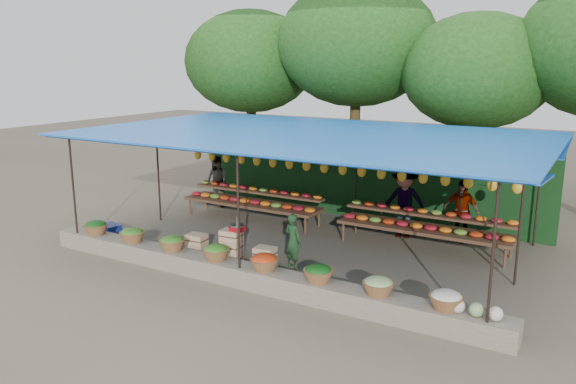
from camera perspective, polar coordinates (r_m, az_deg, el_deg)
The scene contains 16 objects.
ground at distance 13.89m, azimuth 1.99°, elevation -5.60°, with size 60.00×60.00×0.00m, color brown.
stone_curb at distance 11.61m, azimuth -4.51°, elevation -8.40°, with size 10.60×0.55×0.40m, color #655E51.
stall_canopy at distance 13.33m, azimuth 2.21°, elevation 5.45°, with size 10.80×6.60×2.82m.
produce_baskets at distance 11.54m, azimuth -4.95°, elevation -6.62°, with size 8.98×0.58×0.34m.
netting_backdrop at distance 16.32m, azimuth 7.26°, elevation 1.68°, with size 10.60×0.06×2.50m, color #174119.
tree_row at distance 18.59m, azimuth 12.69°, elevation 13.56°, with size 16.51×5.50×7.12m.
fruit_table_left at distance 16.07m, azimuth -3.56°, elevation -0.77°, with size 4.21×0.95×0.93m.
fruit_table_right at distance 14.01m, azimuth 13.76°, elevation -3.21°, with size 4.21×0.95×0.93m.
crate_counter at distance 12.83m, azimuth -5.87°, elevation -5.79°, with size 2.37×0.37×0.77m.
weighing_scale at distance 12.55m, azimuth -5.18°, elevation -3.62°, with size 0.31×0.31×0.33m.
vendor_seated at distance 12.34m, azimuth 0.51°, elevation -4.99°, with size 0.45×0.30×1.24m, color #1A3A1D.
customer_left at distance 17.64m, azimuth -7.24°, elevation 1.05°, with size 0.78×0.61×1.60m, color slate.
customer_mid at distance 14.72m, azimuth 11.72°, elevation -1.04°, with size 1.19×0.69×1.85m, color slate.
customer_right at distance 14.77m, azimuth 17.19°, elevation -1.83°, with size 0.93×0.39×1.59m, color slate.
blue_crate_front at distance 15.33m, azimuth -17.64°, elevation -3.75°, with size 0.56×0.41×0.34m, color navy.
blue_crate_back at distance 14.37m, azimuth -15.71°, elevation -4.89°, with size 0.44×0.32×0.27m, color navy.
Camera 1 is at (6.19, -11.61, 4.44)m, focal length 35.00 mm.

